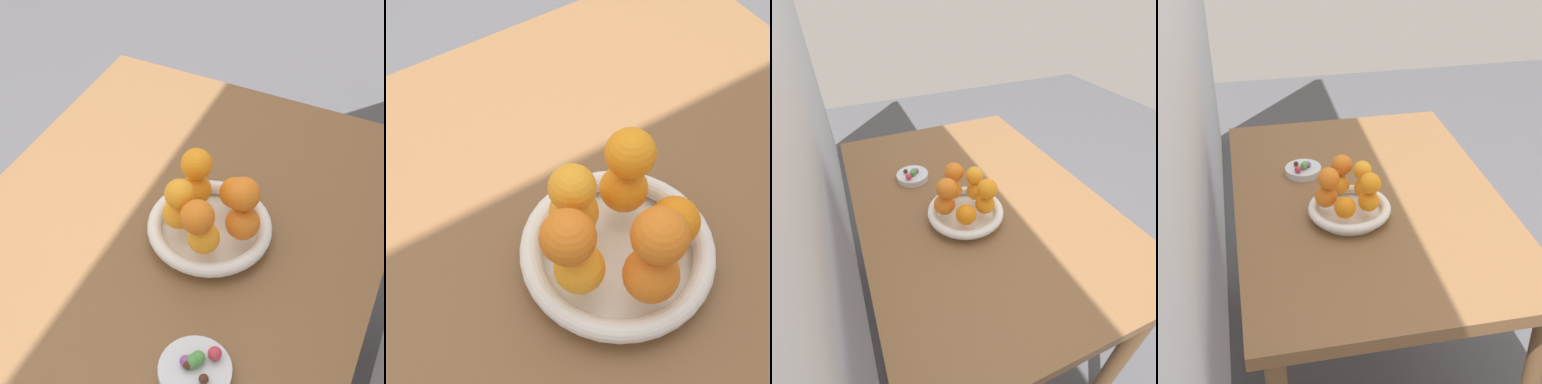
{
  "view_description": "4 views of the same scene",
  "coord_description": "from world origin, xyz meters",
  "views": [
    {
      "loc": [
        0.56,
        0.34,
        1.56
      ],
      "look_at": [
        -0.09,
        0.03,
        0.83
      ],
      "focal_mm": 55.0,
      "sensor_mm": 36.0,
      "label": 1
    },
    {
      "loc": [
        0.14,
        0.34,
        1.35
      ],
      "look_at": [
        -0.06,
        0.04,
        0.86
      ],
      "focal_mm": 55.0,
      "sensor_mm": 36.0,
      "label": 2
    },
    {
      "loc": [
        -0.7,
        0.34,
        1.36
      ],
      "look_at": [
        -0.09,
        0.08,
        0.84
      ],
      "focal_mm": 28.0,
      "sensor_mm": 36.0,
      "label": 3
    },
    {
      "loc": [
        -1.4,
        0.34,
        1.64
      ],
      "look_at": [
        -0.12,
        0.08,
        0.84
      ],
      "focal_mm": 55.0,
      "sensor_mm": 36.0,
      "label": 4
    }
  ],
  "objects": [
    {
      "name": "candy_ball_3",
      "position": [
        0.18,
        0.16,
        0.77
      ],
      "size": [
        0.02,
        0.02,
        0.02
      ],
      "primitive_type": "sphere",
      "color": "#4C9947",
      "rests_on": "candy_dish"
    },
    {
      "name": "orange_4",
      "position": [
        -0.12,
        0.03,
        0.81
      ],
      "size": [
        0.06,
        0.06,
        0.06
      ],
      "primitive_type": "sphere",
      "color": "orange",
      "rests_on": "fruit_bowl"
    },
    {
      "name": "ground_plane",
      "position": [
        0.0,
        0.0,
        0.0
      ],
      "size": [
        6.0,
        6.0,
        0.0
      ],
      "primitive_type": "plane",
      "color": "#4C4C51"
    },
    {
      "name": "orange_1",
      "position": [
        -0.03,
        0.09,
        0.81
      ],
      "size": [
        0.06,
        0.06,
        0.06
      ],
      "primitive_type": "sphere",
      "color": "orange",
      "rests_on": "fruit_bowl"
    },
    {
      "name": "candy_ball_0",
      "position": [
        0.17,
        0.16,
        0.77
      ],
      "size": [
        0.02,
        0.02,
        0.02
      ],
      "primitive_type": "sphere",
      "color": "#4C9947",
      "rests_on": "candy_dish"
    },
    {
      "name": "orange_7",
      "position": [
        -0.02,
        0.08,
        0.86
      ],
      "size": [
        0.06,
        0.06,
        0.06
      ],
      "primitive_type": "sphere",
      "color": "orange",
      "rests_on": "orange_1"
    },
    {
      "name": "candy_ball_5",
      "position": [
        0.19,
        0.18,
        0.77
      ],
      "size": [
        0.02,
        0.02,
        0.02
      ],
      "primitive_type": "sphere",
      "color": "#472819",
      "rests_on": "candy_dish"
    },
    {
      "name": "orange_2",
      "position": [
        -0.08,
        0.13,
        0.81
      ],
      "size": [
        0.06,
        0.06,
        0.06
      ],
      "primitive_type": "sphere",
      "color": "orange",
      "rests_on": "fruit_bowl"
    },
    {
      "name": "candy_ball_4",
      "position": [
        0.17,
        0.15,
        0.77
      ],
      "size": [
        0.02,
        0.02,
        0.02
      ],
      "primitive_type": "sphere",
      "color": "#8C4C99",
      "rests_on": "candy_dish"
    },
    {
      "name": "candy_dish",
      "position": [
        0.18,
        0.16,
        0.75
      ],
      "size": [
        0.11,
        0.11,
        0.02
      ],
      "primitive_type": "cylinder",
      "color": "silver",
      "rests_on": "dining_table"
    },
    {
      "name": "candy_ball_6",
      "position": [
        0.15,
        0.18,
        0.77
      ],
      "size": [
        0.02,
        0.02,
        0.02
      ],
      "primitive_type": "sphere",
      "color": "#C6384C",
      "rests_on": "candy_dish"
    },
    {
      "name": "orange_5",
      "position": [
        -0.05,
        0.03,
        0.86
      ],
      "size": [
        0.05,
        0.05,
        0.05
      ],
      "primitive_type": "sphere",
      "color": "orange",
      "rests_on": "orange_0"
    },
    {
      "name": "candy_ball_2",
      "position": [
        0.18,
        0.15,
        0.77
      ],
      "size": [
        0.02,
        0.02,
        0.02
      ],
      "primitive_type": "sphere",
      "color": "#472819",
      "rests_on": "candy_dish"
    },
    {
      "name": "orange_0",
      "position": [
        -0.06,
        0.02,
        0.81
      ],
      "size": [
        0.06,
        0.06,
        0.06
      ],
      "primitive_type": "sphere",
      "color": "orange",
      "rests_on": "fruit_bowl"
    },
    {
      "name": "orange_6",
      "position": [
        -0.09,
        0.13,
        0.87
      ],
      "size": [
        0.06,
        0.06,
        0.06
      ],
      "primitive_type": "sphere",
      "color": "orange",
      "rests_on": "orange_2"
    },
    {
      "name": "orange_8",
      "position": [
        -0.13,
        0.03,
        0.87
      ],
      "size": [
        0.06,
        0.06,
        0.06
      ],
      "primitive_type": "sphere",
      "color": "orange",
      "rests_on": "orange_4"
    },
    {
      "name": "fruit_bowl",
      "position": [
        -0.09,
        0.07,
        0.76
      ],
      "size": [
        0.23,
        0.23,
        0.04
      ],
      "color": "white",
      "rests_on": "dining_table"
    },
    {
      "name": "candy_ball_1",
      "position": [
        0.16,
        0.16,
        0.77
      ],
      "size": [
        0.02,
        0.02,
        0.02
      ],
      "primitive_type": "sphere",
      "color": "#4C9947",
      "rests_on": "candy_dish"
    },
    {
      "name": "dining_table",
      "position": [
        0.0,
        0.0,
        0.65
      ],
      "size": [
        1.1,
        0.76,
        0.74
      ],
      "color": "brown",
      "rests_on": "ground_plane"
    },
    {
      "name": "orange_3",
      "position": [
        -0.15,
        0.09,
        0.81
      ],
      "size": [
        0.06,
        0.06,
        0.06
      ],
      "primitive_type": "sphere",
      "color": "orange",
      "rests_on": "fruit_bowl"
    }
  ]
}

